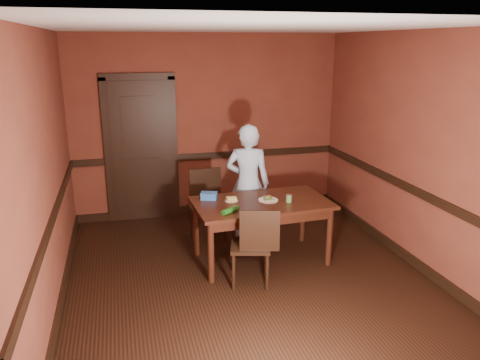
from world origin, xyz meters
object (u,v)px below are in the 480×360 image
dining_table (261,231)px  sandwich_plate (268,199)px  chair_near (250,244)px  cheese_saucer (231,200)px  sauce_jar (289,198)px  chair_far (207,207)px  person (248,183)px  food_tub (209,196)px

dining_table → sandwich_plate: bearing=0.1°
chair_near → cheese_saucer: (-0.06, 0.60, 0.32)m
sandwich_plate → cheese_saucer: sandwich_plate is taller
dining_table → sandwich_plate: 0.40m
sauce_jar → chair_far: bearing=134.1°
sandwich_plate → cheese_saucer: (-0.43, 0.10, 0.00)m
chair_near → person: bearing=-89.1°
sandwich_plate → sauce_jar: size_ratio=2.66×
chair_far → cheese_saucer: size_ratio=5.96×
person → food_tub: bearing=54.2°
dining_table → food_tub: food_tub is taller
food_tub → person: bearing=54.6°
chair_far → food_tub: size_ratio=4.12×
chair_near → sandwich_plate: chair_near is taller
chair_far → food_tub: 0.61m
dining_table → cheese_saucer: size_ratio=10.12×
sandwich_plate → cheese_saucer: bearing=167.4°
chair_near → sauce_jar: chair_near is taller
sauce_jar → cheese_saucer: sauce_jar is taller
chair_far → dining_table: bearing=-61.6°
chair_far → food_tub: (-0.06, -0.51, 0.32)m
chair_far → sauce_jar: (0.83, -0.85, 0.32)m
chair_far → sauce_jar: bearing=-52.1°
dining_table → food_tub: bearing=154.6°
dining_table → food_tub: 0.76m
chair_far → person: person is taller
sauce_jar → cheese_saucer: 0.68m
dining_table → person: (0.01, 0.65, 0.41)m
chair_near → cheese_saucer: 0.68m
chair_near → person: person is taller
sandwich_plate → food_tub: (-0.67, 0.24, 0.02)m
dining_table → chair_far: 0.92m
cheese_saucer → person: bearing=57.2°
chair_far → chair_near: (0.24, -1.26, -0.02)m
chair_near → person: size_ratio=0.57×
food_tub → chair_far: bearing=103.3°
dining_table → sandwich_plate: (0.08, 0.00, 0.39)m
food_tub → chair_near: bearing=-47.4°
sandwich_plate → cheese_saucer: 0.44m
cheese_saucer → chair_far: bearing=105.2°
dining_table → chair_far: (-0.52, 0.76, 0.10)m
dining_table → sauce_jar: bearing=-20.8°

